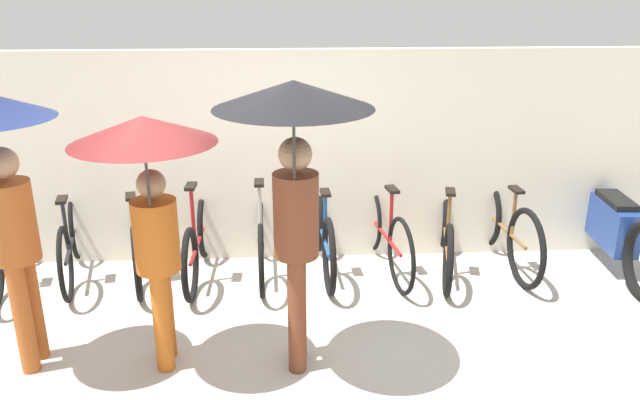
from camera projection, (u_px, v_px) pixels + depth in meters
ground_plane at (255, 376)px, 4.57m from camera, size 30.00×30.00×0.00m
back_wall at (260, 158)px, 6.21m from camera, size 13.94×0.12×2.13m
parked_bicycle_0 at (5, 243)px, 5.93m from camera, size 0.52×1.79×1.05m
parked_bicycle_1 at (71, 242)px, 5.99m from camera, size 0.51×1.62×0.99m
parked_bicycle_2 at (136, 239)px, 6.06m from camera, size 0.57×1.74×1.11m
parked_bicycle_3 at (198, 241)px, 6.01m from camera, size 0.44×1.64×1.03m
parked_bicycle_4 at (261, 236)px, 6.10m from camera, size 0.44×1.69×1.11m
parked_bicycle_5 at (323, 234)px, 6.13m from camera, size 0.44×1.72×1.06m
parked_bicycle_6 at (384, 233)px, 6.16m from camera, size 0.44×1.72×0.97m
parked_bicycle_7 at (446, 235)px, 6.18m from camera, size 0.55×1.74×1.09m
parked_bicycle_8 at (504, 227)px, 6.26m from camera, size 0.44×1.77×1.10m
pedestrian_center at (148, 177)px, 4.16m from camera, size 0.96×0.96×1.92m
pedestrian_trailing at (294, 148)px, 4.08m from camera, size 1.04×1.04×2.15m
motorcycle at (612, 226)px, 6.23m from camera, size 0.58×2.13×0.93m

